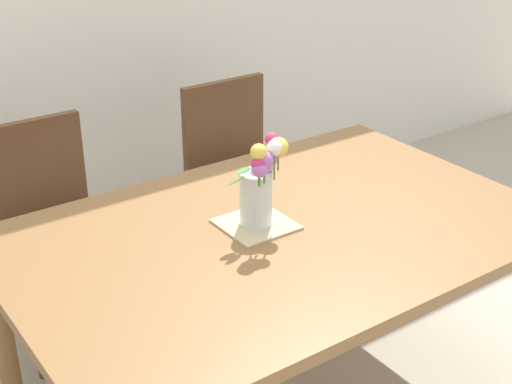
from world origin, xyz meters
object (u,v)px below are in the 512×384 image
dining_table (277,249)px  chair_left (48,219)px  flower_vase (261,179)px  chair_right (238,166)px

dining_table → chair_left: chair_left is taller
flower_vase → dining_table: bearing=-53.5°
chair_left → dining_table: bearing=116.4°
chair_right → flower_vase: bearing=60.7°
dining_table → flower_vase: size_ratio=5.75×
dining_table → chair_right: chair_right is taller
chair_left → flower_vase: (0.42, -0.86, 0.39)m
chair_right → flower_vase: flower_vase is taller
dining_table → chair_right: size_ratio=1.94×
dining_table → chair_right: 1.02m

